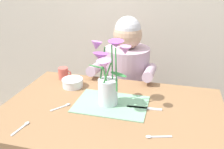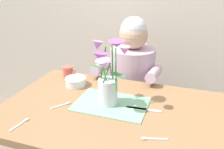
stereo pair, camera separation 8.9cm
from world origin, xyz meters
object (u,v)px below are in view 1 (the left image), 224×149
(ceramic_bowl, at_px, (73,82))
(dinner_knife, at_px, (144,108))
(flower_vase, at_px, (108,78))
(seated_person, at_px, (126,89))
(coffee_cup, at_px, (64,73))

(ceramic_bowl, bearing_deg, dinner_knife, -18.09)
(flower_vase, distance_m, dinner_knife, 0.26)
(seated_person, bearing_deg, dinner_knife, -65.90)
(seated_person, relative_size, coffee_cup, 12.20)
(seated_person, relative_size, dinner_knife, 5.97)
(ceramic_bowl, xyz_separation_m, dinner_knife, (0.48, -0.16, -0.03))
(dinner_knife, bearing_deg, coffee_cup, 152.34)
(ceramic_bowl, xyz_separation_m, coffee_cup, (-0.11, 0.10, 0.01))
(ceramic_bowl, distance_m, coffee_cup, 0.15)
(ceramic_bowl, relative_size, dinner_knife, 0.72)
(flower_vase, bearing_deg, ceramic_bowl, 149.89)
(dinner_knife, bearing_deg, seated_person, 106.51)
(flower_vase, height_order, dinner_knife, flower_vase)
(ceramic_bowl, height_order, dinner_knife, ceramic_bowl)
(seated_person, xyz_separation_m, dinner_knife, (0.21, -0.57, 0.18))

